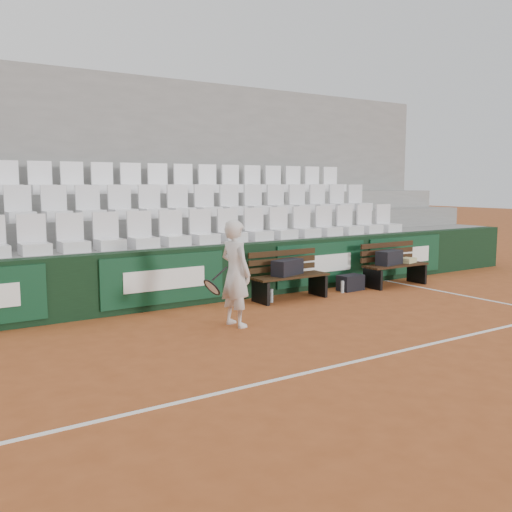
{
  "coord_description": "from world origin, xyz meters",
  "views": [
    {
      "loc": [
        -4.08,
        -4.82,
        2.1
      ],
      "look_at": [
        0.68,
        2.4,
        1.0
      ],
      "focal_mm": 40.0,
      "sensor_mm": 36.0,
      "label": 1
    }
  ],
  "objects_px": {
    "water_bottle_far": "(342,287)",
    "tennis_player": "(235,273)",
    "bench_left": "(290,287)",
    "sports_bag_right": "(389,258)",
    "bench_right": "(395,275)",
    "water_bottle_near": "(271,296)",
    "sports_bag_ground": "(350,283)",
    "sports_bag_left": "(287,267)"
  },
  "relations": [
    {
      "from": "bench_left",
      "to": "bench_right",
      "type": "bearing_deg",
      "value": -1.43
    },
    {
      "from": "sports_bag_right",
      "to": "sports_bag_left",
      "type": "bearing_deg",
      "value": 178.31
    },
    {
      "from": "sports_bag_right",
      "to": "tennis_player",
      "type": "xyz_separation_m",
      "value": [
        -4.35,
        -1.07,
        0.2
      ]
    },
    {
      "from": "water_bottle_near",
      "to": "water_bottle_far",
      "type": "distance_m",
      "value": 1.66
    },
    {
      "from": "sports_bag_right",
      "to": "water_bottle_far",
      "type": "height_order",
      "value": "sports_bag_right"
    },
    {
      "from": "sports_bag_ground",
      "to": "water_bottle_far",
      "type": "bearing_deg",
      "value": -161.21
    },
    {
      "from": "sports_bag_left",
      "to": "bench_right",
      "type": "bearing_deg",
      "value": -2.3
    },
    {
      "from": "sports_bag_right",
      "to": "water_bottle_near",
      "type": "height_order",
      "value": "sports_bag_right"
    },
    {
      "from": "bench_right",
      "to": "water_bottle_near",
      "type": "height_order",
      "value": "bench_right"
    },
    {
      "from": "bench_right",
      "to": "water_bottle_near",
      "type": "bearing_deg",
      "value": 179.14
    },
    {
      "from": "sports_bag_left",
      "to": "sports_bag_right",
      "type": "distance_m",
      "value": 2.54
    },
    {
      "from": "water_bottle_far",
      "to": "tennis_player",
      "type": "bearing_deg",
      "value": -160.95
    },
    {
      "from": "bench_left",
      "to": "sports_bag_ground",
      "type": "distance_m",
      "value": 1.53
    },
    {
      "from": "water_bottle_far",
      "to": "bench_right",
      "type": "bearing_deg",
      "value": -0.74
    },
    {
      "from": "bench_left",
      "to": "sports_bag_right",
      "type": "distance_m",
      "value": 2.53
    },
    {
      "from": "bench_right",
      "to": "sports_bag_ground",
      "type": "distance_m",
      "value": 1.14
    },
    {
      "from": "bench_right",
      "to": "sports_bag_left",
      "type": "distance_m",
      "value": 2.72
    },
    {
      "from": "sports_bag_ground",
      "to": "tennis_player",
      "type": "bearing_deg",
      "value": -160.97
    },
    {
      "from": "bench_right",
      "to": "sports_bag_left",
      "type": "bearing_deg",
      "value": 177.7
    },
    {
      "from": "sports_bag_right",
      "to": "sports_bag_ground",
      "type": "relative_size",
      "value": 1.23
    },
    {
      "from": "sports_bag_ground",
      "to": "water_bottle_far",
      "type": "height_order",
      "value": "sports_bag_ground"
    },
    {
      "from": "bench_right",
      "to": "tennis_player",
      "type": "relative_size",
      "value": 0.95
    },
    {
      "from": "sports_bag_right",
      "to": "water_bottle_near",
      "type": "bearing_deg",
      "value": 179.76
    },
    {
      "from": "sports_bag_ground",
      "to": "tennis_player",
      "type": "relative_size",
      "value": 0.32
    },
    {
      "from": "bench_right",
      "to": "sports_bag_right",
      "type": "bearing_deg",
      "value": 167.96
    },
    {
      "from": "bench_left",
      "to": "sports_bag_left",
      "type": "xyz_separation_m",
      "value": [
        -0.03,
        0.04,
        0.37
      ]
    },
    {
      "from": "sports_bag_ground",
      "to": "water_bottle_far",
      "type": "xyz_separation_m",
      "value": [
        -0.3,
        -0.1,
        -0.04
      ]
    },
    {
      "from": "bench_left",
      "to": "sports_bag_right",
      "type": "xyz_separation_m",
      "value": [
        2.5,
        -0.03,
        0.37
      ]
    },
    {
      "from": "bench_right",
      "to": "sports_bag_right",
      "type": "distance_m",
      "value": 0.4
    },
    {
      "from": "bench_left",
      "to": "bench_right",
      "type": "xyz_separation_m",
      "value": [
        2.66,
        -0.07,
        0.0
      ]
    },
    {
      "from": "bench_right",
      "to": "sports_bag_left",
      "type": "height_order",
      "value": "sports_bag_left"
    },
    {
      "from": "sports_bag_right",
      "to": "water_bottle_far",
      "type": "relative_size",
      "value": 2.65
    },
    {
      "from": "bench_left",
      "to": "sports_bag_right",
      "type": "bearing_deg",
      "value": -0.75
    },
    {
      "from": "tennis_player",
      "to": "bench_left",
      "type": "bearing_deg",
      "value": 31.01
    },
    {
      "from": "sports_bag_right",
      "to": "sports_bag_ground",
      "type": "distance_m",
      "value": 1.07
    },
    {
      "from": "sports_bag_right",
      "to": "water_bottle_near",
      "type": "xyz_separation_m",
      "value": [
        -2.94,
        0.01,
        -0.47
      ]
    },
    {
      "from": "tennis_player",
      "to": "sports_bag_ground",
      "type": "bearing_deg",
      "value": 19.03
    },
    {
      "from": "water_bottle_near",
      "to": "water_bottle_far",
      "type": "bearing_deg",
      "value": -0.95
    },
    {
      "from": "bench_left",
      "to": "bench_right",
      "type": "distance_m",
      "value": 2.66
    },
    {
      "from": "sports_bag_ground",
      "to": "sports_bag_left",
      "type": "bearing_deg",
      "value": -179.53
    },
    {
      "from": "bench_left",
      "to": "sports_bag_left",
      "type": "distance_m",
      "value": 0.37
    },
    {
      "from": "sports_bag_left",
      "to": "sports_bag_ground",
      "type": "relative_size",
      "value": 1.3
    }
  ]
}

